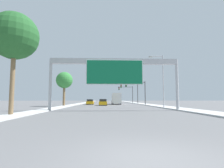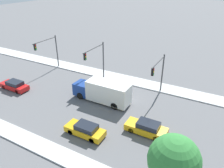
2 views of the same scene
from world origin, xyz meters
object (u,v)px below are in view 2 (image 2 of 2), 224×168
Objects in this scene: traffic_light_near_intersection at (159,71)px; car_near_center at (85,130)px; traffic_light_far_intersection at (49,48)px; truck_box_primary at (103,92)px; traffic_light_mid_block at (97,57)px; car_mid_center at (147,128)px; car_far_center at (14,85)px; palm_tree_background at (174,161)px.

car_near_center is at bearing 161.07° from traffic_light_near_intersection.
truck_box_primary is at bearing -109.55° from traffic_light_far_intersection.
car_mid_center is at bearing -125.96° from traffic_light_mid_block.
car_mid_center is 0.98× the size of car_far_center.
car_mid_center is 0.56× the size of truck_box_primary.
truck_box_primary is at bearing -75.70° from car_far_center.
traffic_light_mid_block is at bearing 38.99° from truck_box_primary.
traffic_light_mid_block is (8.44, 11.64, 3.59)m from car_mid_center.
car_mid_center is 0.65× the size of palm_tree_background.
traffic_light_near_intersection is at bearing -18.93° from car_near_center.
traffic_light_far_intersection is at bearing 52.98° from car_near_center.
traffic_light_mid_block reaches higher than truck_box_primary.
traffic_light_far_intersection reaches higher than car_mid_center.
traffic_light_far_intersection is 0.86× the size of palm_tree_background.
car_far_center is 14.19m from truck_box_primary.
palm_tree_background reaches higher than traffic_light_near_intersection.
traffic_light_far_intersection is (0.03, 10.00, -0.11)m from traffic_light_mid_block.
traffic_light_near_intersection is 0.94× the size of traffic_light_mid_block.
car_near_center is 0.55× the size of truck_box_primary.
car_mid_center is at bearing -114.63° from truck_box_primary.
traffic_light_mid_block is 0.88× the size of palm_tree_background.
traffic_light_mid_block reaches higher than traffic_light_far_intersection.
truck_box_primary is at bearing 46.62° from palm_tree_background.
palm_tree_background reaches higher than traffic_light_mid_block.
palm_tree_background reaches higher than truck_box_primary.
car_far_center is at bearing 77.35° from car_near_center.
car_far_center is at bearing -178.14° from traffic_light_far_intersection.
traffic_light_near_intersection reaches higher than truck_box_primary.
palm_tree_background is (-4.47, -10.27, 4.63)m from car_near_center.
car_mid_center is 14.82m from traffic_light_mid_block.
traffic_light_mid_block is at bearing -49.04° from car_far_center.
traffic_light_near_intersection is (8.53, 1.64, 3.33)m from car_mid_center.
truck_box_primary is (3.50, 7.63, 0.85)m from car_mid_center.
car_near_center is 7.30m from truck_box_primary.
car_near_center is at bearing -127.02° from traffic_light_far_intersection.
palm_tree_background is (-11.47, -12.14, 3.75)m from truck_box_primary.
traffic_light_near_intersection is at bearing -50.04° from truck_box_primary.
traffic_light_far_intersection is at bearing 68.61° from car_mid_center.
car_near_center is at bearing -165.02° from truck_box_primary.
car_near_center is at bearing 66.45° from palm_tree_background.
palm_tree_background is at bearing -159.59° from traffic_light_near_intersection.
car_mid_center is 0.79× the size of traffic_light_near_intersection.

